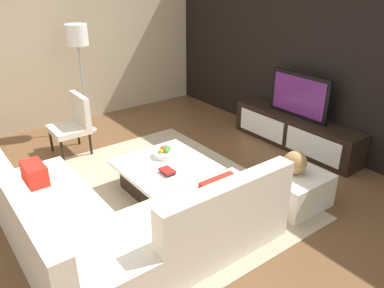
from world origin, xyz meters
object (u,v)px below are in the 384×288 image
Objects in this scene: coffee_table at (166,177)px; floor_lamp at (78,42)px; accent_chair_near at (74,121)px; decorative_ball at (295,162)px; sectional_couch at (116,224)px; fruit_bowl at (164,153)px; media_console at (295,132)px; television at (299,96)px; book_stack at (167,171)px; ottoman at (292,188)px.

coffee_table is 0.60× the size of floor_lamp.
decorative_ball is (2.86, 1.47, 0.04)m from accent_chair_near.
fruit_bowl is at bearing 126.20° from sectional_couch.
sectional_couch is (0.51, -3.27, 0.04)m from media_console.
media_console is at bearing 98.80° from sectional_couch.
media_console is at bearing -90.00° from television.
accent_chair_near reaches higher than book_stack.
accent_chair_near is 3.23m from ottoman.
accent_chair_near reaches higher than media_console.
ottoman is (3.52, 1.02, -1.29)m from floor_lamp.
decorative_ball is (0.49, 2.00, 0.24)m from sectional_couch.
sectional_couch is at bearing -103.87° from decorative_ball.
coffee_table is at bearing -92.49° from media_console.
floor_lamp reaches higher than book_stack.
decorative_ball is at bearing 43.12° from coffee_table.
floor_lamp reaches higher than fruit_bowl.
decorative_ball reaches higher than ottoman.
ottoman is at bearing 76.13° from sectional_couch.
television is 3.61× the size of fruit_bowl.
sectional_couch is 2.43m from accent_chair_near.
media_console is 3.32m from accent_chair_near.
sectional_couch is 2.21× the size of coffee_table.
book_stack is (-0.89, -1.14, 0.21)m from ottoman.
floor_lamp reaches higher than sectional_couch.
sectional_couch reaches higher than coffee_table.
television is 0.43× the size of sectional_couch.
ottoman is at bearing 35.87° from fruit_bowl.
television reaches higher than coffee_table.
sectional_couch is at bearing -17.95° from floor_lamp.
floor_lamp reaches higher than television.
decorative_ball is (1.00, -1.27, 0.28)m from media_console.
ottoman is (1.10, 1.03, -0.00)m from coffee_table.
sectional_couch is 3.35× the size of ottoman.
fruit_bowl is (-0.28, -2.19, 0.18)m from media_console.
television is 3.47m from floor_lamp.
media_console is 1.21× the size of floor_lamp.
decorative_ball is at bearing 76.13° from sectional_couch.
accent_chair_near is 3.25× the size of decorative_ball.
fruit_bowl reaches higher than media_console.
coffee_table is at bearing -92.49° from television.
television is at bearing 45.12° from accent_chair_near.
coffee_table is 1.54m from decorative_ball.
television is 3.78× the size of decorative_ball.
coffee_table is at bearing 152.02° from book_stack.
media_console is 7.60× the size of fruit_bowl.
television is at bearing 128.27° from ottoman.
accent_chair_near reaches higher than fruit_bowl.
television reaches higher than book_stack.
sectional_couch is 12.47× the size of book_stack.
book_stack reaches higher than ottoman.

